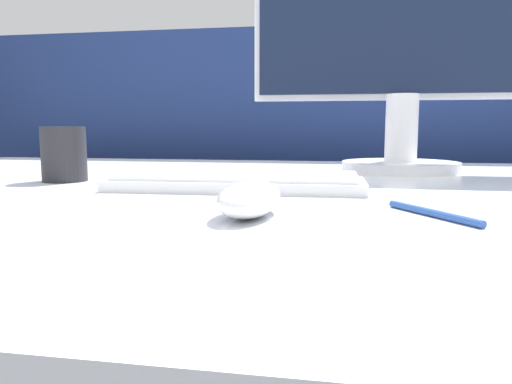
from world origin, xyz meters
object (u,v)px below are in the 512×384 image
object	(u,v)px
monitor	(405,39)
mug	(64,154)
computer_mouse_near	(250,198)
keyboard	(237,181)

from	to	relation	value
monitor	mug	world-z (taller)	monitor
mug	monitor	bearing A→B (deg)	26.67
computer_mouse_near	keyboard	xyz separation A→B (m)	(-0.06, 0.21, -0.01)
computer_mouse_near	monitor	size ratio (longest dim) A/B	0.21
monitor	mug	size ratio (longest dim) A/B	6.58
computer_mouse_near	monitor	distance (m)	0.63
monitor	mug	distance (m)	0.67
computer_mouse_near	monitor	world-z (taller)	monitor
computer_mouse_near	keyboard	size ratio (longest dim) A/B	0.34
keyboard	mug	distance (m)	0.31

